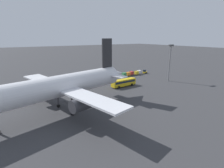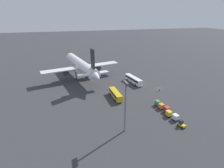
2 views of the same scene
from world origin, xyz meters
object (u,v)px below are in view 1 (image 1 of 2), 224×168
Objects in this scene: baggage_tug at (145,72)px; cargo_cart_white at (139,72)px; worker_person at (95,75)px; cargo_cart_red at (131,73)px; cargo_cart_green at (124,74)px; airplane at (58,87)px; shuttle_bus_near at (78,79)px; cargo_cart_yellow at (136,73)px; shuttle_bus_far at (124,82)px; cargo_cart_orange at (128,74)px.

cargo_cart_white is (3.75, -0.32, 0.25)m from baggage_tug.
cargo_cart_red is at bearing 157.86° from worker_person.
worker_person is 14.51m from cargo_cart_green.
airplane is 57.29m from cargo_cart_white.
airplane is at bearing 49.74° from worker_person.
airplane reaches higher than shuttle_bus_near.
cargo_cart_red is (9.08, -0.36, 0.25)m from baggage_tug.
shuttle_bus_near is 32.76m from cargo_cart_yellow.
shuttle_bus_far reaches higher than cargo_cart_orange.
cargo_cart_white is at bearing -19.90° from baggage_tug.
airplane reaches higher than cargo_cart_yellow.
shuttle_bus_near is (-15.37, -24.88, -5.20)m from airplane.
cargo_cart_orange is at bearing 15.28° from cargo_cart_red.
cargo_cart_yellow is at bearing 169.40° from shuttle_bus_near.
shuttle_bus_near is 1.20× the size of shuttle_bus_far.
shuttle_bus_far is (-13.92, 13.82, -0.18)m from shuttle_bus_near.
cargo_cart_green is (-10.82, -14.04, -0.62)m from shuttle_bus_far.
cargo_cart_yellow is (-18.83, -13.91, -0.62)m from shuttle_bus_far.
worker_person is at bearing -32.94° from cargo_cart_green.
airplane is at bearing 30.44° from cargo_cart_orange.
worker_person is at bearing -17.39° from cargo_cart_white.
cargo_cart_red is (-16.16, -14.80, -0.62)m from shuttle_bus_far.
cargo_cart_red is (5.34, -0.03, 0.00)m from cargo_cart_white.
cargo_cart_red is at bearing -17.24° from baggage_tug.
airplane is 22.78× the size of cargo_cart_yellow.
worker_person is (1.35, -21.93, -0.95)m from shuttle_bus_far.
shuttle_bus_near reaches higher than cargo_cart_green.
shuttle_bus_near is 39.18m from baggage_tug.
worker_person is 0.79× the size of cargo_cart_white.
cargo_cart_orange is at bearing -1.71° from cargo_cart_yellow.
worker_person is (26.59, -7.48, -0.07)m from baggage_tug.
worker_person is at bearing -22.14° from cargo_cart_red.
cargo_cart_yellow is at bearing 17.75° from cargo_cart_white.
shuttle_bus_near is at bearing 0.54° from cargo_cart_orange.
shuttle_bus_far is at bearing 52.37° from cargo_cart_green.
baggage_tug is at bearing 164.29° from worker_person.
worker_person is 18.91m from cargo_cart_red.
shuttle_bus_far reaches higher than cargo_cart_yellow.
worker_person is 23.94m from cargo_cart_white.
shuttle_bus_near reaches higher than cargo_cart_orange.
airplane is at bearing 10.08° from baggage_tug.
cargo_cart_green is (-12.17, 7.89, 0.32)m from worker_person.
cargo_cart_red is at bearing 171.11° from shuttle_bus_near.
cargo_cart_yellow is 1.00× the size of cargo_cart_red.
airplane is 29.70m from shuttle_bus_near.
cargo_cart_red is 1.00× the size of cargo_cart_green.
airplane is at bearing 27.44° from cargo_cart_yellow.
cargo_cart_orange is at bearing -179.25° from cargo_cart_green.
cargo_cart_yellow is at bearing 158.34° from worker_person.
worker_person is 0.79× the size of cargo_cart_red.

